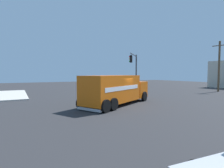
% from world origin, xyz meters
% --- Properties ---
extents(ground_plane, '(100.00, 100.00, 0.00)m').
position_xyz_m(ground_plane, '(0.00, 0.00, 0.00)').
color(ground_plane, '#2B2B2D').
extents(delivery_truck, '(6.14, 8.66, 2.75)m').
position_xyz_m(delivery_truck, '(-0.09, -0.19, 1.45)').
color(delivery_truck, orange).
rests_on(delivery_truck, ground).
extents(traffic_light_primary, '(3.34, 3.40, 5.84)m').
position_xyz_m(traffic_light_primary, '(-7.24, 6.99, 3.87)').
color(traffic_light_primary, '#38383D').
rests_on(traffic_light_primary, ground).
extents(utility_pole, '(2.18, 0.56, 8.14)m').
position_xyz_m(utility_pole, '(-2.82, 20.52, 4.21)').
color(utility_pole, brown).
rests_on(utility_pole, ground).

